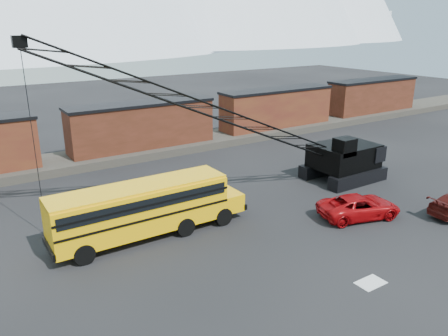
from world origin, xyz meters
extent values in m
plane|color=black|center=(0.00, 0.00, 0.00)|extent=(160.00, 160.00, 0.00)
cube|color=#423D36|center=(0.00, 22.00, 0.35)|extent=(120.00, 5.00, 0.70)
cube|color=black|center=(-11.80, 22.00, 1.00)|extent=(2.20, 2.40, 0.60)
cube|color=#542317|center=(0.00, 22.00, 2.70)|extent=(13.50, 2.90, 4.00)
cube|color=black|center=(0.00, 22.00, 4.75)|extent=(13.70, 3.10, 0.25)
cube|color=black|center=(-4.20, 22.00, 1.00)|extent=(2.20, 2.40, 0.60)
cube|color=black|center=(4.20, 22.00, 1.00)|extent=(2.20, 2.40, 0.60)
cube|color=#481814|center=(16.00, 22.00, 2.70)|extent=(13.50, 2.90, 4.00)
cube|color=black|center=(16.00, 22.00, 4.75)|extent=(13.70, 3.10, 0.25)
cube|color=black|center=(11.80, 22.00, 1.00)|extent=(2.20, 2.40, 0.60)
cube|color=black|center=(20.20, 22.00, 1.00)|extent=(2.20, 2.40, 0.60)
cube|color=#542317|center=(32.00, 22.00, 2.70)|extent=(13.50, 2.90, 4.00)
cube|color=black|center=(32.00, 22.00, 4.75)|extent=(13.70, 3.10, 0.25)
cube|color=black|center=(27.80, 22.00, 1.00)|extent=(2.20, 2.40, 0.60)
cube|color=black|center=(36.20, 22.00, 1.00)|extent=(2.20, 2.40, 0.60)
cube|color=silver|center=(0.50, -4.00, 0.01)|extent=(1.40, 0.90, 0.02)
cube|color=#EFAD05|center=(-6.77, 6.22, 1.80)|extent=(10.00, 2.50, 2.50)
cube|color=#EFAD05|center=(-1.17, 6.22, 1.10)|extent=(1.60, 2.30, 1.10)
cube|color=#EFAD05|center=(-6.77, 6.22, 3.10)|extent=(10.00, 2.30, 0.18)
cube|color=black|center=(-6.77, 4.96, 2.50)|extent=(9.60, 0.05, 0.65)
cube|color=black|center=(-6.77, 7.48, 2.50)|extent=(9.60, 0.05, 0.65)
cube|color=black|center=(-0.32, 6.22, 0.80)|extent=(0.15, 2.45, 0.35)
cube|color=black|center=(-11.82, 6.22, 0.80)|extent=(0.15, 2.50, 0.35)
cylinder|color=black|center=(-10.37, 5.07, 0.55)|extent=(1.10, 0.35, 1.10)
cylinder|color=black|center=(-10.37, 7.37, 0.55)|extent=(1.10, 0.35, 1.10)
cylinder|color=black|center=(-4.57, 5.07, 0.55)|extent=(1.10, 0.35, 1.10)
cylinder|color=black|center=(-4.57, 7.37, 0.55)|extent=(1.10, 0.35, 1.10)
cylinder|color=black|center=(-1.97, 5.07, 0.55)|extent=(1.10, 0.35, 1.10)
cylinder|color=black|center=(-1.97, 7.37, 0.55)|extent=(1.10, 0.35, 1.10)
imported|color=#9D070B|center=(5.83, 1.37, 0.73)|extent=(5.69, 3.76, 1.45)
cube|color=black|center=(10.46, 5.41, 0.50)|extent=(5.50, 1.00, 1.00)
cube|color=black|center=(10.46, 8.61, 0.50)|extent=(5.50, 1.00, 1.00)
cube|color=black|center=(10.46, 7.01, 1.90)|extent=(4.80, 3.60, 1.80)
cube|color=black|center=(12.46, 7.01, 2.10)|extent=(1.20, 3.80, 1.20)
cube|color=black|center=(9.06, 5.81, 3.10)|extent=(1.40, 1.20, 1.30)
cube|color=black|center=(9.06, 5.26, 3.10)|extent=(1.20, 0.06, 0.90)
cube|color=black|center=(-11.33, 9.46, 10.82)|extent=(0.70, 0.50, 0.60)
cylinder|color=black|center=(-11.33, 9.46, 5.41)|extent=(0.04, 0.04, 10.52)
cube|color=black|center=(-11.33, 9.46, 0.35)|extent=(0.25, 0.25, 0.50)
camera|label=1|loc=(-15.04, -15.26, 11.70)|focal=35.00mm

